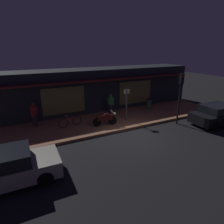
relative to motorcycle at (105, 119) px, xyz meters
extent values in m
plane|color=black|center=(1.09, -2.15, -0.65)|extent=(60.00, 60.00, 0.00)
cube|color=brown|center=(1.09, 0.85, -0.57)|extent=(18.00, 4.00, 0.15)
cube|color=black|center=(1.09, 4.25, 1.15)|extent=(18.00, 2.80, 3.60)
cube|color=brown|center=(-2.11, 2.83, 0.85)|extent=(3.20, 0.04, 2.00)
cube|color=brown|center=(4.29, 2.83, 0.85)|extent=(3.20, 0.04, 2.00)
cube|color=#591919|center=(1.09, 2.60, 2.20)|extent=(16.20, 0.50, 0.12)
cylinder|color=black|center=(-0.58, 0.08, -0.20)|extent=(0.61, 0.21, 0.60)
cylinder|color=black|center=(0.51, -0.07, -0.20)|extent=(0.61, 0.21, 0.60)
cube|color=black|center=(-0.03, 0.00, 0.08)|extent=(1.13, 0.44, 0.36)
ellipsoid|color=black|center=(0.11, -0.02, 0.28)|extent=(0.47, 0.30, 0.20)
sphere|color=#F9EDB7|center=(0.68, -0.10, 0.28)|extent=(0.18, 0.18, 0.18)
cylinder|color=gray|center=(0.48, -0.07, 0.45)|extent=(0.11, 0.55, 0.03)
torus|color=black|center=(-2.71, 0.84, -0.17)|extent=(0.66, 0.13, 0.66)
torus|color=black|center=(-1.72, 0.98, -0.17)|extent=(0.66, 0.13, 0.66)
cube|color=#A51E1E|center=(-2.21, 0.91, 0.05)|extent=(0.90, 0.16, 0.06)
cube|color=brown|center=(-2.46, 0.87, 0.32)|extent=(0.21, 0.11, 0.06)
cylinder|color=#A51E1E|center=(-1.80, 0.97, 0.40)|extent=(0.08, 0.42, 0.02)
cube|color=#28232D|center=(-4.33, 2.00, -0.07)|extent=(0.34, 0.32, 0.85)
cube|color=maroon|center=(-4.33, 2.00, 0.64)|extent=(0.44, 0.40, 0.58)
sphere|color=brown|center=(-4.33, 2.00, 1.06)|extent=(0.22, 0.22, 0.22)
cylinder|color=maroon|center=(-4.19, 2.21, 0.57)|extent=(0.13, 0.13, 0.52)
cylinder|color=maroon|center=(-4.48, 1.78, 0.57)|extent=(0.13, 0.13, 0.52)
cube|color=#28232D|center=(1.38, 1.95, -0.07)|extent=(0.33, 0.29, 0.85)
cube|color=#2D8C38|center=(1.38, 1.95, 0.64)|extent=(0.43, 0.35, 0.58)
sphere|color=#8C6647|center=(1.38, 1.95, 1.06)|extent=(0.22, 0.22, 0.22)
cylinder|color=#2D8C38|center=(1.48, 1.70, 0.57)|extent=(0.12, 0.12, 0.52)
cylinder|color=#2D8C38|center=(1.28, 2.19, 0.57)|extent=(0.12, 0.12, 0.52)
cylinder|color=#47474C|center=(1.82, 0.27, 0.70)|extent=(0.09, 0.09, 2.40)
cube|color=beige|center=(1.82, 0.27, 1.65)|extent=(0.44, 0.03, 0.30)
cylinder|color=#2D4C33|center=(4.95, 1.63, -0.07)|extent=(0.44, 0.44, 0.85)
cylinder|color=black|center=(4.95, 1.63, 0.39)|extent=(0.48, 0.48, 0.08)
cylinder|color=black|center=(4.92, -1.73, 1.15)|extent=(0.12, 0.12, 3.60)
cube|color=black|center=(4.92, -1.73, 2.60)|extent=(0.24, 0.24, 0.70)
sphere|color=red|center=(4.92, -1.86, 2.80)|extent=(0.16, 0.16, 0.16)
cylinder|color=black|center=(-4.59, -2.74, -0.33)|extent=(0.64, 0.23, 0.64)
cylinder|color=black|center=(-4.62, -4.30, -0.33)|extent=(0.64, 0.23, 0.64)
cube|color=#9E998E|center=(-5.95, -3.49, -0.10)|extent=(4.13, 1.83, 0.68)
cube|color=black|center=(-6.10, -3.49, 0.45)|extent=(2.23, 1.64, 0.64)
cylinder|color=black|center=(8.96, -2.20, -0.33)|extent=(0.64, 0.23, 0.64)
cylinder|color=black|center=(6.26, -2.16, -0.33)|extent=(0.64, 0.23, 0.64)
cylinder|color=black|center=(6.24, -3.72, -0.33)|extent=(0.64, 0.23, 0.64)
cube|color=black|center=(7.60, -2.96, -0.10)|extent=(4.13, 1.82, 0.68)
cube|color=black|center=(7.45, -2.96, 0.45)|extent=(2.22, 1.63, 0.64)
camera|label=1|loc=(-5.10, -11.14, 4.55)|focal=30.56mm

